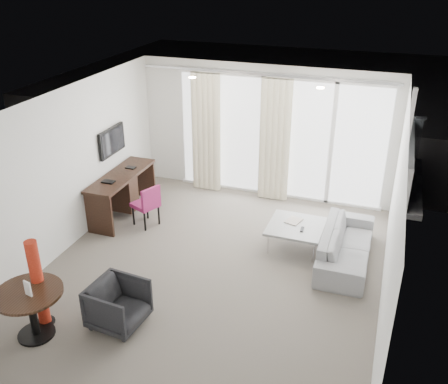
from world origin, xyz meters
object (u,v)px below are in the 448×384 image
(desk, at_px, (123,195))
(sofa, at_px, (346,245))
(round_table, at_px, (33,314))
(coffee_table, at_px, (295,236))
(desk_chair, at_px, (145,205))
(rattan_chair_a, at_px, (311,157))
(red_lamp, at_px, (38,284))
(tub_armchair, at_px, (118,305))
(rattan_chair_b, at_px, (351,149))

(desk, xyz_separation_m, sofa, (4.11, -0.23, -0.13))
(round_table, distance_m, coffee_table, 4.19)
(desk_chair, distance_m, rattan_chair_a, 3.97)
(round_table, height_order, coffee_table, round_table)
(red_lamp, bearing_deg, sofa, 38.26)
(sofa, relative_size, rattan_chair_a, 2.25)
(tub_armchair, bearing_deg, sofa, -40.81)
(desk_chair, xyz_separation_m, red_lamp, (-0.05, -2.83, 0.24))
(coffee_table, bearing_deg, desk_chair, -176.91)
(desk, height_order, sofa, desk)
(round_table, distance_m, rattan_chair_a, 6.68)
(tub_armchair, height_order, rattan_chair_a, rattan_chair_a)
(red_lamp, height_order, tub_armchair, red_lamp)
(coffee_table, xyz_separation_m, rattan_chair_a, (-0.31, 3.03, 0.22))
(rattan_chair_a, distance_m, rattan_chair_b, 1.12)
(round_table, bearing_deg, desk, 99.90)
(tub_armchair, distance_m, rattan_chair_a, 5.88)
(desk_chair, xyz_separation_m, coffee_table, (2.69, 0.14, -0.19))
(tub_armchair, distance_m, sofa, 3.63)
(round_table, xyz_separation_m, coffee_table, (2.69, 3.21, -0.14))
(rattan_chair_b, bearing_deg, round_table, -95.19)
(round_table, bearing_deg, rattan_chair_b, 65.87)
(desk, distance_m, rattan_chair_a, 4.18)
(rattan_chair_a, bearing_deg, desk_chair, -115.63)
(tub_armchair, bearing_deg, desk_chair, 25.11)
(coffee_table, xyz_separation_m, sofa, (0.84, -0.15, 0.08))
(red_lamp, xyz_separation_m, sofa, (3.58, 2.82, -0.35))
(tub_armchair, height_order, sofa, tub_armchair)
(rattan_chair_a, xyz_separation_m, rattan_chair_b, (0.77, 0.81, -0.01))
(sofa, bearing_deg, rattan_chair_b, 5.44)
(sofa, distance_m, rattan_chair_a, 3.39)
(coffee_table, bearing_deg, round_table, -130.04)
(round_table, xyz_separation_m, sofa, (3.53, 3.06, -0.06))
(red_lamp, bearing_deg, rattan_chair_a, 67.99)
(desk, relative_size, tub_armchair, 2.53)
(red_lamp, distance_m, tub_armchair, 1.05)
(rattan_chair_a, bearing_deg, round_table, -99.76)
(desk, bearing_deg, coffee_table, -1.34)
(sofa, bearing_deg, desk, 86.85)
(sofa, bearing_deg, tub_armchair, 133.75)
(coffee_table, relative_size, sofa, 0.47)
(desk_chair, bearing_deg, rattan_chair_a, 76.56)
(desk_chair, distance_m, rattan_chair_b, 5.07)
(red_lamp, xyz_separation_m, tub_armchair, (0.95, 0.31, -0.32))
(desk_chair, bearing_deg, sofa, 23.26)
(desk_chair, xyz_separation_m, tub_armchair, (0.90, -2.52, -0.08))
(round_table, height_order, tub_armchair, round_table)
(tub_armchair, relative_size, coffee_table, 0.76)
(desk, relative_size, coffee_table, 1.93)
(tub_armchair, distance_m, rattan_chair_b, 6.88)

